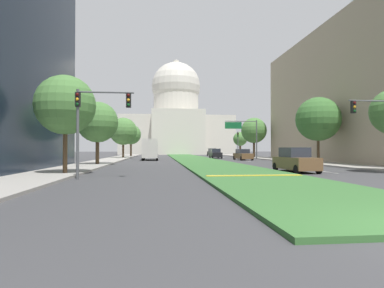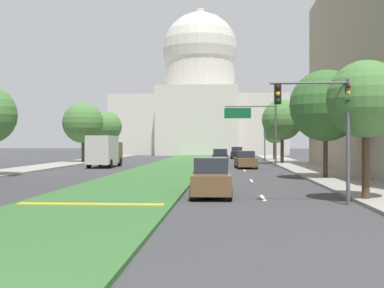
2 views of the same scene
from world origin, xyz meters
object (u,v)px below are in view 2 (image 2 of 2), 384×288
(traffic_light_near_right, at_px, (327,113))
(box_truck_delivery, at_px, (105,151))
(street_tree_left_far, at_px, (83,123))
(sedan_far_horizon, at_px, (237,153))
(street_tree_right_mid, at_px, (325,106))
(street_tree_right_far, at_px, (282,120))
(sedan_lead_stopped, at_px, (211,178))
(sedan_distant, at_px, (220,157))
(street_tree_right_distant, at_px, (275,133))
(street_tree_right_near, at_px, (366,100))
(overhead_guide_sign, at_px, (256,122))
(traffic_light_far_right, at_px, (265,136))
(capitol_building, at_px, (200,100))
(sedan_midblock, at_px, (246,160))
(street_tree_left_distant, at_px, (107,127))

(traffic_light_near_right, xyz_separation_m, box_truck_delivery, (-16.45, 28.23, -2.12))
(traffic_light_near_right, height_order, street_tree_left_far, street_tree_left_far)
(traffic_light_near_right, distance_m, sedan_far_horizon, 54.11)
(street_tree_right_mid, distance_m, street_tree_right_far, 22.92)
(box_truck_delivery, bearing_deg, sedan_lead_stopped, -65.52)
(box_truck_delivery, bearing_deg, street_tree_left_far, 117.81)
(sedan_distant, bearing_deg, street_tree_right_distant, 54.88)
(street_tree_right_near, bearing_deg, street_tree_right_far, 89.19)
(overhead_guide_sign, relative_size, street_tree_right_mid, 0.86)
(traffic_light_far_right, bearing_deg, street_tree_right_far, -75.45)
(capitol_building, height_order, box_truck_delivery, capitol_building)
(street_tree_right_near, relative_size, street_tree_right_far, 0.82)
(traffic_light_far_right, xyz_separation_m, sedan_midblock, (-3.07, -14.97, -2.52))
(sedan_midblock, bearing_deg, box_truck_delivery, 177.03)
(street_tree_right_mid, bearing_deg, street_tree_right_far, 90.79)
(street_tree_right_distant, height_order, sedan_distant, street_tree_right_distant)
(traffic_light_near_right, xyz_separation_m, street_tree_right_mid, (2.68, 13.68, 1.30))
(traffic_light_near_right, bearing_deg, sedan_midblock, 94.64)
(capitol_building, height_order, street_tree_right_mid, capitol_building)
(box_truck_delivery, bearing_deg, street_tree_left_distant, 103.15)
(traffic_light_near_right, xyz_separation_m, sedan_lead_stopped, (-4.90, 2.86, -2.93))
(capitol_building, bearing_deg, street_tree_right_distant, -70.37)
(capitol_building, distance_m, street_tree_right_near, 81.18)
(street_tree_left_far, bearing_deg, traffic_light_far_right, 11.49)
(capitol_building, distance_m, street_tree_left_distant, 36.00)
(traffic_light_far_right, xyz_separation_m, box_truck_delivery, (-17.30, -14.23, -1.64))
(street_tree_left_distant, xyz_separation_m, sedan_midblock, (18.78, -20.22, -3.94))
(street_tree_right_mid, bearing_deg, box_truck_delivery, 142.75)
(sedan_distant, relative_size, box_truck_delivery, 0.67)
(street_tree_right_near, distance_m, sedan_midblock, 26.95)
(traffic_light_far_right, distance_m, street_tree_right_near, 41.38)
(traffic_light_near_right, height_order, street_tree_right_mid, street_tree_right_mid)
(capitol_building, height_order, street_tree_right_near, capitol_building)
(overhead_guide_sign, relative_size, sedan_midblock, 1.42)
(street_tree_right_mid, height_order, street_tree_left_distant, street_tree_right_mid)
(traffic_light_far_right, height_order, street_tree_right_distant, street_tree_right_distant)
(street_tree_right_far, bearing_deg, sedan_distant, 178.40)
(capitol_building, relative_size, sedan_distant, 8.12)
(sedan_midblock, bearing_deg, traffic_light_far_right, 78.40)
(traffic_light_far_right, distance_m, sedan_lead_stopped, 40.10)
(traffic_light_near_right, xyz_separation_m, overhead_guide_sign, (-0.98, 30.84, 0.85))
(traffic_light_far_right, xyz_separation_m, street_tree_left_distant, (-21.85, 5.25, 1.42))
(street_tree_right_near, distance_m, street_tree_left_far, 43.63)
(street_tree_right_near, relative_size, street_tree_left_far, 0.83)
(capitol_building, bearing_deg, traffic_light_near_right, -83.32)
(street_tree_right_far, xyz_separation_m, sedan_far_horizon, (-4.84, 17.38, -4.27))
(sedan_lead_stopped, relative_size, sedan_far_horizon, 1.05)
(street_tree_left_distant, relative_size, street_tree_right_distant, 1.27)
(overhead_guide_sign, relative_size, sedan_far_horizon, 1.47)
(traffic_light_near_right, bearing_deg, overhead_guide_sign, 91.82)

